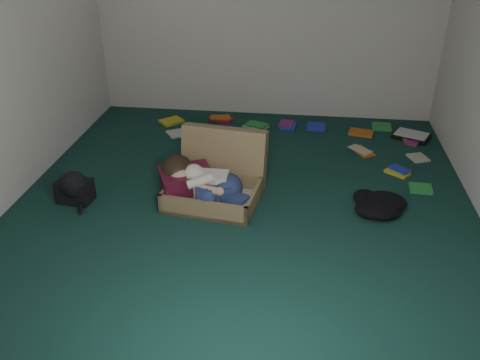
# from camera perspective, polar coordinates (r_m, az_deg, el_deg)

# --- Properties ---
(floor) EXTENTS (4.50, 4.50, 0.00)m
(floor) POSITION_cam_1_polar(r_m,az_deg,el_deg) (4.41, 0.25, -3.06)
(floor) COLOR #133731
(floor) RESTS_ON ground
(wall_back) EXTENTS (4.50, 0.00, 4.50)m
(wall_back) POSITION_cam_1_polar(r_m,az_deg,el_deg) (6.07, 3.04, 18.99)
(wall_back) COLOR white
(wall_back) RESTS_ON ground
(wall_front) EXTENTS (4.50, 0.00, 4.50)m
(wall_front) POSITION_cam_1_polar(r_m,az_deg,el_deg) (1.85, -8.32, -5.20)
(wall_front) COLOR white
(wall_front) RESTS_ON ground
(suitcase) EXTENTS (0.88, 0.86, 0.57)m
(suitcase) POSITION_cam_1_polar(r_m,az_deg,el_deg) (4.51, -2.54, 0.21)
(suitcase) COLOR #8F754E
(suitcase) RESTS_ON floor
(person) EXTENTS (0.82, 0.49, 0.35)m
(person) POSITION_cam_1_polar(r_m,az_deg,el_deg) (4.34, -4.01, -0.37)
(person) COLOR white
(person) RESTS_ON suitcase
(maroon_bin) EXTENTS (0.54, 0.49, 0.30)m
(maroon_bin) POSITION_cam_1_polar(r_m,az_deg,el_deg) (4.45, -6.05, -0.63)
(maroon_bin) COLOR #4F1024
(maroon_bin) RESTS_ON floor
(backpack) EXTENTS (0.40, 0.33, 0.22)m
(backpack) POSITION_cam_1_polar(r_m,az_deg,el_deg) (4.68, -18.07, -1.07)
(backpack) COLOR black
(backpack) RESTS_ON floor
(clothing_pile) EXTENTS (0.52, 0.48, 0.13)m
(clothing_pile) POSITION_cam_1_polar(r_m,az_deg,el_deg) (4.49, 14.77, -2.44)
(clothing_pile) COLOR black
(clothing_pile) RESTS_ON floor
(paper_tray) EXTENTS (0.46, 0.42, 0.05)m
(paper_tray) POSITION_cam_1_polar(r_m,az_deg,el_deg) (6.02, 18.68, 4.72)
(paper_tray) COLOR black
(paper_tray) RESTS_ON floor
(book_scatter) EXTENTS (3.02, 1.71, 0.02)m
(book_scatter) POSITION_cam_1_polar(r_m,az_deg,el_deg) (5.74, 9.39, 4.56)
(book_scatter) COLOR yellow
(book_scatter) RESTS_ON floor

